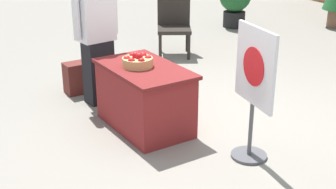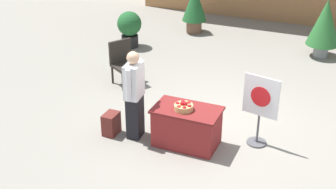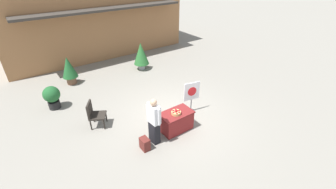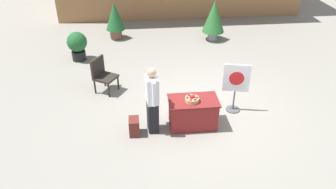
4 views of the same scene
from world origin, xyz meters
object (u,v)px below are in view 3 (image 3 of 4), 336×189
at_px(potted_plant_far_left, 69,69).
at_px(backpack, 145,144).
at_px(potted_plant_near_right, 52,96).
at_px(apple_basket, 176,112).
at_px(poster_board, 192,96).
at_px(potted_plant_far_right, 141,54).
at_px(display_table, 176,121).
at_px(person_visitor, 154,121).
at_px(patio_chair, 94,113).

bearing_deg(potted_plant_far_left, backpack, -84.28).
xyz_separation_m(potted_plant_far_left, potted_plant_near_right, (-1.20, -1.83, -0.23)).
distance_m(apple_basket, poster_board, 1.34).
height_order(apple_basket, poster_board, poster_board).
height_order(potted_plant_far_left, potted_plant_near_right, potted_plant_far_left).
bearing_deg(potted_plant_far_left, poster_board, -59.15).
distance_m(backpack, potted_plant_far_right, 6.42).
height_order(display_table, apple_basket, apple_basket).
bearing_deg(potted_plant_near_right, potted_plant_far_right, 14.99).
xyz_separation_m(display_table, person_visitor, (-0.98, -0.10, 0.49)).
relative_size(poster_board, patio_chair, 1.33).
xyz_separation_m(person_visitor, potted_plant_near_right, (-2.26, 4.15, -0.29)).
relative_size(person_visitor, poster_board, 1.27).
distance_m(apple_basket, potted_plant_near_right, 5.20).
bearing_deg(potted_plant_far_left, patio_chair, -93.32).
height_order(display_table, person_visitor, person_visitor).
height_order(backpack, patio_chair, patio_chair).
distance_m(display_table, poster_board, 1.33).
relative_size(person_visitor, potted_plant_far_right, 1.10).
relative_size(apple_basket, backpack, 0.79).
bearing_deg(apple_basket, person_visitor, -176.99).
distance_m(apple_basket, potted_plant_far_left, 6.26).
bearing_deg(display_table, person_visitor, -174.08).
bearing_deg(backpack, apple_basket, 6.65).
bearing_deg(poster_board, potted_plant_near_right, -116.24).
height_order(display_table, potted_plant_near_right, potted_plant_near_right).
xyz_separation_m(apple_basket, patio_chair, (-2.22, 1.94, -0.23)).
bearing_deg(person_visitor, potted_plant_near_right, 112.67).
distance_m(backpack, poster_board, 2.74).
height_order(poster_board, potted_plant_far_left, potted_plant_far_left).
height_order(poster_board, potted_plant_far_right, potted_plant_far_right).
bearing_deg(potted_plant_far_right, person_visitor, -116.01).
bearing_deg(person_visitor, potted_plant_far_right, 58.07).
bearing_deg(apple_basket, potted_plant_far_left, 108.54).
bearing_deg(potted_plant_near_right, backpack, -66.95).
distance_m(poster_board, potted_plant_far_left, 6.24).
distance_m(apple_basket, potted_plant_far_right, 5.69).
bearing_deg(display_table, backpack, -171.49).
distance_m(display_table, person_visitor, 1.10).
distance_m(person_visitor, patio_chair, 2.39).
bearing_deg(potted_plant_far_left, person_visitor, -79.96).
xyz_separation_m(display_table, potted_plant_far_right, (1.69, 5.36, 0.52)).
height_order(apple_basket, patio_chair, patio_chair).
bearing_deg(backpack, poster_board, 15.91).
bearing_deg(potted_plant_far_left, display_table, -70.91).
distance_m(display_table, apple_basket, 0.43).
relative_size(apple_basket, patio_chair, 0.33).
bearing_deg(poster_board, potted_plant_far_left, -136.72).
xyz_separation_m(display_table, potted_plant_far_left, (-2.04, 5.88, 0.43)).
relative_size(apple_basket, poster_board, 0.25).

